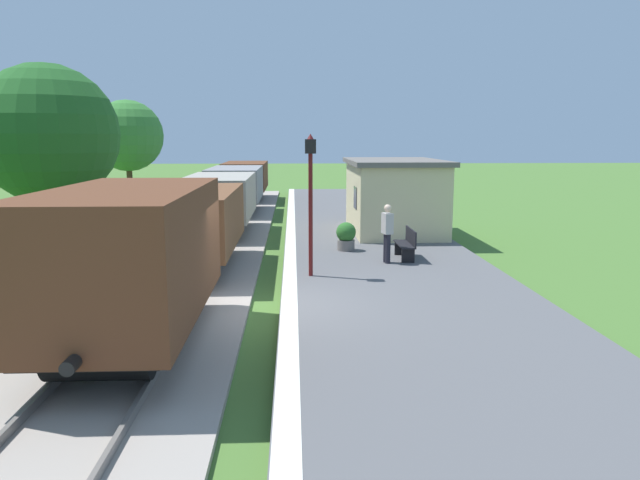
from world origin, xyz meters
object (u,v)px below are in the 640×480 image
station_hut (394,195)px  lamp_post_near (311,179)px  tree_field_left (127,136)px  freight_train (218,201)px  tree_trackside_far (48,134)px  potted_planter (346,236)px  person_waiting (387,231)px  bench_near_hut (407,243)px

station_hut → lamp_post_near: (-3.45, -7.55, 1.15)m
station_hut → tree_field_left: size_ratio=1.02×
freight_train → tree_trackside_far: tree_trackside_far is taller
station_hut → freight_train: bearing=179.9°
potted_planter → tree_trackside_far: tree_trackside_far is taller
person_waiting → tree_trackside_far: tree_trackside_far is taller
potted_planter → tree_trackside_far: 10.72m
freight_train → tree_trackside_far: 6.29m
person_waiting → lamp_post_near: 3.19m
lamp_post_near → bench_near_hut: bearing=35.8°
tree_field_left → potted_planter: bearing=-48.2°
freight_train → station_hut: station_hut is taller
lamp_post_near → tree_field_left: tree_field_left is taller
bench_near_hut → potted_planter: (-1.71, 1.45, 0.00)m
lamp_post_near → tree_trackside_far: size_ratio=0.58×
potted_planter → tree_field_left: size_ratio=0.16×
person_waiting → lamp_post_near: size_ratio=0.46×
person_waiting → potted_planter: size_ratio=1.87×
person_waiting → station_hut: bearing=-113.0°
person_waiting → potted_planter: person_waiting is taller
bench_near_hut → potted_planter: size_ratio=1.64×
station_hut → tree_field_left: bearing=149.9°
bench_near_hut → tree_field_left: 17.14m
person_waiting → tree_field_left: tree_field_left is taller
potted_planter → lamp_post_near: bearing=-109.3°
bench_near_hut → tree_trackside_far: size_ratio=0.24×
potted_planter → lamp_post_near: lamp_post_near is taller
freight_train → bench_near_hut: (6.31, -5.44, -0.74)m
freight_train → lamp_post_near: (3.35, -7.56, 1.34)m
bench_near_hut → lamp_post_near: 4.19m
bench_near_hut → person_waiting: bearing=-140.4°
person_waiting → tree_field_left: size_ratio=0.30×
tree_trackside_far → tree_field_left: size_ratio=1.12×
tree_field_left → person_waiting: bearing=-50.2°
bench_near_hut → tree_field_left: (-11.45, 12.35, 3.22)m
lamp_post_near → tree_field_left: 16.82m
freight_train → potted_planter: (4.60, -3.99, -0.74)m
lamp_post_near → station_hut: bearing=65.5°
freight_train → tree_trackside_far: size_ratio=5.14×
bench_near_hut → tree_trackside_far: 12.64m
bench_near_hut → station_hut: bearing=84.8°
station_hut → tree_trackside_far: tree_trackside_far is taller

